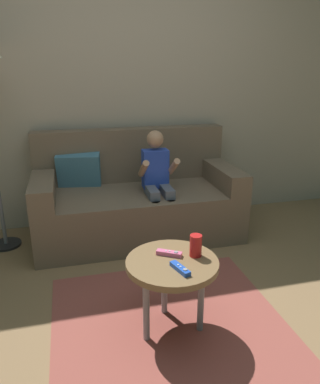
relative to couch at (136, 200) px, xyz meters
The scene contains 9 objects.
ground_plane 1.50m from the couch, 90.95° to the right, with size 9.75×9.75×0.00m, color olive.
wall_back 1.02m from the couch, 93.60° to the left, with size 4.87×0.05×2.50m, color #B2A38E.
couch is the anchor object (origin of this frame).
person_seated_on_couch 0.33m from the couch, 50.31° to the right, with size 0.30×0.36×0.92m.
coffee_table 1.30m from the couch, 92.18° to the right, with size 0.50×0.50×0.44m.
area_rug 1.34m from the couch, 92.18° to the right, with size 1.32×1.35×0.01m, color #9E4C42.
game_remote_blue_near_edge 1.42m from the couch, 91.59° to the right, with size 0.08×0.14×0.03m.
game_remote_pink_center 1.26m from the couch, 92.27° to the right, with size 0.14×0.10×0.03m.
soda_can 1.30m from the couch, 86.12° to the right, with size 0.07×0.07×0.12m, color red.
Camera 1 is at (-0.51, -1.47, 1.41)m, focal length 34.16 mm.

